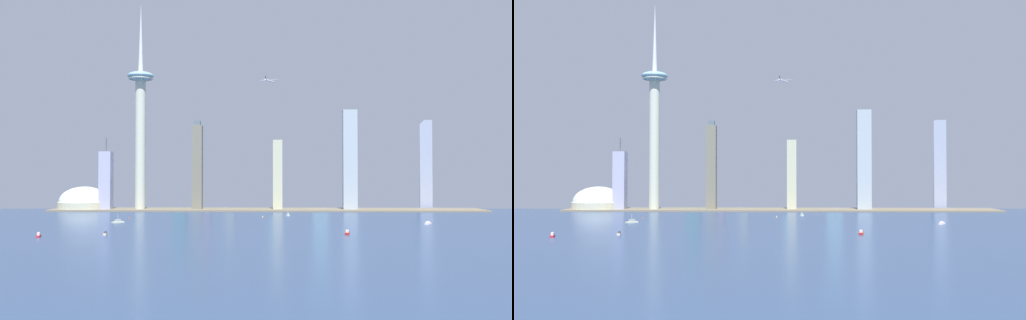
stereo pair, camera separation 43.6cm
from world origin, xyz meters
The scene contains 25 objects.
ground_plane centered at (0.00, 0.00, 0.00)m, with size 6000.00×6000.00×0.00m, color navy.
waterfront_pier centered at (0.00, 502.53, 1.17)m, with size 716.50×78.65×2.33m, color #746954.
observation_tower centered at (-211.59, 496.09, 160.67)m, with size 43.99×43.99×348.83m.
stadium_dome centered at (-309.66, 508.48, 12.03)m, with size 87.41×87.41×51.68m.
skyscraper_0 centered at (-115.93, 497.87, 72.37)m, with size 16.60×17.45×149.70m.
skyscraper_1 centered at (-156.48, 567.34, 57.49)m, with size 23.57×25.47×118.84m.
skyscraper_2 centered at (10.65, 583.59, 42.18)m, with size 13.56×16.80×84.36m.
skyscraper_3 centered at (138.76, 503.18, 83.85)m, with size 23.41×17.49×167.71m.
skyscraper_4 centered at (-65.76, 569.77, 47.79)m, with size 16.48×26.69×101.70m.
skyscraper_5 centered at (154.95, 587.50, 65.62)m, with size 14.05×19.80×158.36m.
skyscraper_6 centered at (-236.44, 596.99, 24.78)m, with size 15.30×24.92×63.07m.
skyscraper_7 centered at (18.20, 504.30, 58.90)m, with size 15.68×15.84×117.80m.
skyscraper_8 centered at (277.86, 560.57, 78.72)m, with size 21.56×22.51×161.38m.
skyscraper_9 centered at (-268.15, 493.08, 49.15)m, with size 19.78×20.43×120.72m.
skyscraper_10 centered at (94.38, 564.96, 68.80)m, with size 27.85×25.03×137.60m.
skyscraper_11 centered at (-110.06, 593.43, 55.25)m, with size 13.83×22.10×115.45m.
boat_0 centered at (-217.16, 91.60, 1.58)m, with size 5.38×10.57×4.43m.
boat_1 centered at (-158.02, 111.08, 1.31)m, with size 3.28×7.60×3.62m.
boat_2 centered at (31.43, 374.90, 1.46)m, with size 5.61×6.61×9.37m.
boat_3 centered at (196.40, 241.23, 1.40)m, with size 10.80×13.76×3.72m.
boat_4 centered at (83.36, 123.21, 1.58)m, with size 6.15×12.50×4.37m.
boat_5 centered at (-184.05, 254.81, 1.55)m, with size 14.56×14.39×10.47m.
channel_buoy_0 centered at (-4.84, 354.42, 0.96)m, with size 1.84×1.84×1.91m, color yellow.
channel_buoy_1 centered at (-189.10, 330.46, 0.99)m, with size 1.44×1.44×1.99m, color #E54C19.
airplane centered at (4.25, 457.41, 210.31)m, with size 28.46×26.68×7.45m.
Camera 2 is at (6.58, -455.72, 60.57)m, focal length 40.22 mm.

